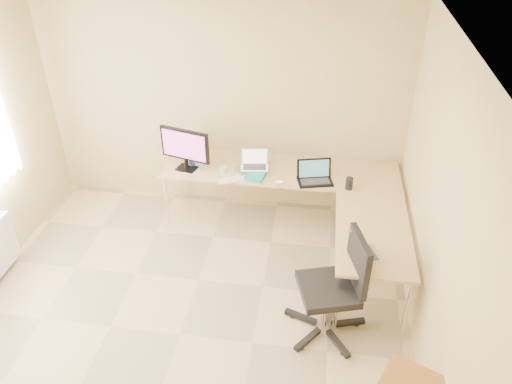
# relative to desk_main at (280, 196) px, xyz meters

# --- Properties ---
(floor) EXTENTS (4.50, 4.50, 0.00)m
(floor) POSITION_rel_desk_main_xyz_m (-0.72, -1.85, -0.36)
(floor) COLOR #D0AE82
(floor) RESTS_ON ground
(ceiling) EXTENTS (4.50, 4.50, 0.00)m
(ceiling) POSITION_rel_desk_main_xyz_m (-0.72, -1.85, 2.24)
(ceiling) COLOR white
(ceiling) RESTS_ON ground
(wall_back) EXTENTS (4.50, 0.00, 4.50)m
(wall_back) POSITION_rel_desk_main_xyz_m (-0.72, 0.40, 0.93)
(wall_back) COLOR tan
(wall_back) RESTS_ON ground
(wall_right) EXTENTS (0.00, 4.50, 4.50)m
(wall_right) POSITION_rel_desk_main_xyz_m (1.38, -1.85, 0.93)
(wall_right) COLOR tan
(wall_right) RESTS_ON ground
(desk_main) EXTENTS (2.65, 0.70, 0.73)m
(desk_main) POSITION_rel_desk_main_xyz_m (0.00, 0.00, 0.00)
(desk_main) COLOR tan
(desk_main) RESTS_ON ground
(desk_return) EXTENTS (0.70, 1.30, 0.73)m
(desk_return) POSITION_rel_desk_main_xyz_m (0.98, -1.00, 0.00)
(desk_return) COLOR tan
(desk_return) RESTS_ON ground
(monitor) EXTENTS (0.61, 0.33, 0.50)m
(monitor) POSITION_rel_desk_main_xyz_m (-1.05, -0.14, 0.61)
(monitor) COLOR black
(monitor) RESTS_ON desk_main
(book_stack) EXTENTS (0.24, 0.30, 0.04)m
(book_stack) POSITION_rel_desk_main_xyz_m (-0.25, -0.19, 0.39)
(book_stack) COLOR teal
(book_stack) RESTS_ON desk_main
(laptop_center) EXTENTS (0.33, 0.27, 0.20)m
(laptop_center) POSITION_rel_desk_main_xyz_m (-0.29, -0.08, 0.51)
(laptop_center) COLOR silver
(laptop_center) RESTS_ON desk_main
(laptop_black) EXTENTS (0.43, 0.36, 0.23)m
(laptop_black) POSITION_rel_desk_main_xyz_m (0.39, -0.21, 0.48)
(laptop_black) COLOR black
(laptop_black) RESTS_ON desk_main
(keyboard) EXTENTS (0.40, 0.25, 0.02)m
(keyboard) POSITION_rel_desk_main_xyz_m (-0.46, -0.30, 0.37)
(keyboard) COLOR silver
(keyboard) RESTS_ON desk_main
(mouse) EXTENTS (0.11, 0.08, 0.04)m
(mouse) POSITION_rel_desk_main_xyz_m (0.02, -0.30, 0.38)
(mouse) COLOR white
(mouse) RESTS_ON desk_main
(mug) EXTENTS (0.10, 0.10, 0.08)m
(mug) POSITION_rel_desk_main_xyz_m (-0.63, -0.17, 0.41)
(mug) COLOR white
(mug) RESTS_ON desk_main
(cd_stack) EXTENTS (0.13, 0.13, 0.03)m
(cd_stack) POSITION_rel_desk_main_xyz_m (-0.46, -0.09, 0.38)
(cd_stack) COLOR #A5ABC8
(cd_stack) RESTS_ON desk_main
(water_bottle) EXTENTS (0.10, 0.10, 0.25)m
(water_bottle) POSITION_rel_desk_main_xyz_m (-1.00, -0.07, 0.49)
(water_bottle) COLOR #294AA3
(water_bottle) RESTS_ON desk_main
(papers) EXTENTS (0.18, 0.26, 0.01)m
(papers) POSITION_rel_desk_main_xyz_m (-0.98, -0.12, 0.37)
(papers) COLOR silver
(papers) RESTS_ON desk_main
(white_box) EXTENTS (0.25, 0.20, 0.09)m
(white_box) POSITION_rel_desk_main_xyz_m (-0.96, 0.01, 0.41)
(white_box) COLOR silver
(white_box) RESTS_ON desk_main
(desk_fan) EXTENTS (0.27, 0.27, 0.30)m
(desk_fan) POSITION_rel_desk_main_xyz_m (-1.10, 0.20, 0.52)
(desk_fan) COLOR silver
(desk_fan) RESTS_ON desk_main
(black_cup) EXTENTS (0.09, 0.09, 0.13)m
(black_cup) POSITION_rel_desk_main_xyz_m (0.75, -0.30, 0.43)
(black_cup) COLOR black
(black_cup) RESTS_ON desk_main
(laptop_return) EXTENTS (0.38, 0.34, 0.21)m
(laptop_return) POSITION_rel_desk_main_xyz_m (0.88, -1.36, 0.47)
(laptop_return) COLOR silver
(laptop_return) RESTS_ON desk_return
(office_chair) EXTENTS (0.79, 0.79, 1.06)m
(office_chair) POSITION_rel_desk_main_xyz_m (0.58, -1.60, 0.14)
(office_chair) COLOR black
(office_chair) RESTS_ON ground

